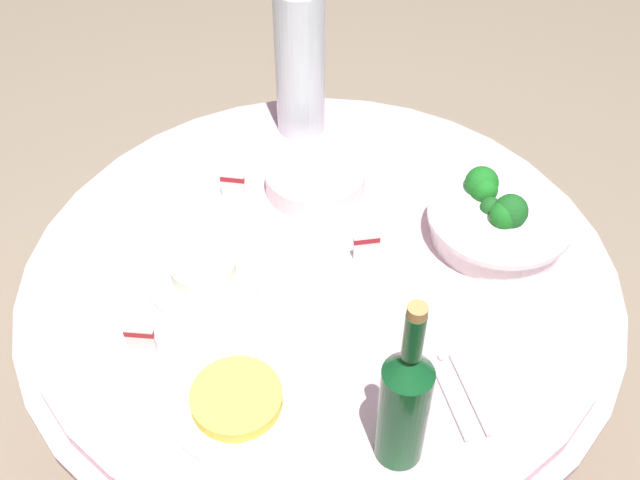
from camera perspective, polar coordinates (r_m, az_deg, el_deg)
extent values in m
plane|color=gray|center=(2.02, 0.00, -16.20)|extent=(6.00, 6.00, 0.00)
cylinder|color=maroon|center=(1.73, 0.00, -10.59)|extent=(1.01, 1.01, 0.69)
cylinder|color=#E0B2C6|center=(1.45, 0.00, -2.54)|extent=(1.16, 1.16, 0.02)
cylinder|color=#E0B2C6|center=(1.43, 0.00, -1.85)|extent=(1.10, 1.10, 0.03)
cylinder|color=white|center=(1.49, 13.53, 0.93)|extent=(0.26, 0.26, 0.05)
cylinder|color=white|center=(1.47, 13.73, 1.81)|extent=(0.28, 0.28, 0.01)
sphere|color=#19571E|center=(1.45, 14.53, 2.18)|extent=(0.07, 0.07, 0.07)
sphere|color=#19531E|center=(1.47, 13.04, 2.51)|extent=(0.04, 0.04, 0.04)
sphere|color=#196D1E|center=(1.44, 14.07, 1.90)|extent=(0.06, 0.06, 0.06)
sphere|color=#196B1E|center=(1.50, 12.39, 4.33)|extent=(0.07, 0.07, 0.07)
sphere|color=#19791E|center=(1.47, 14.07, 2.27)|extent=(0.05, 0.05, 0.05)
sphere|color=#196D1E|center=(1.49, 12.62, 3.79)|extent=(0.05, 0.05, 0.05)
cylinder|color=white|center=(1.57, -0.38, 4.13)|extent=(0.21, 0.21, 0.01)
cylinder|color=white|center=(1.56, -0.38, 4.41)|extent=(0.21, 0.21, 0.01)
cylinder|color=white|center=(1.56, -0.38, 4.69)|extent=(0.21, 0.21, 0.01)
cylinder|color=white|center=(1.55, -0.38, 4.98)|extent=(0.21, 0.21, 0.01)
cylinder|color=white|center=(1.54, -0.38, 5.26)|extent=(0.21, 0.21, 0.01)
cylinder|color=#114D23|center=(1.10, 6.41, -13.20)|extent=(0.07, 0.07, 0.20)
cone|color=#114D23|center=(1.00, 6.96, -9.50)|extent=(0.07, 0.07, 0.04)
cylinder|color=#114D23|center=(0.95, 7.27, -7.37)|extent=(0.03, 0.03, 0.08)
cylinder|color=#B2844C|center=(0.91, 7.53, -5.50)|extent=(0.03, 0.03, 0.02)
cylinder|color=silver|center=(1.65, -1.56, 13.49)|extent=(0.11, 0.11, 0.34)
sphere|color=#E5B26B|center=(1.73, -2.11, 9.94)|extent=(0.06, 0.06, 0.06)
sphere|color=#E5B26B|center=(1.71, -1.41, 9.39)|extent=(0.06, 0.06, 0.06)
sphere|color=#E5B26B|center=(1.74, -0.90, 10.02)|extent=(0.06, 0.06, 0.06)
sphere|color=#72C64C|center=(1.69, -2.22, 11.18)|extent=(0.06, 0.06, 0.06)
sphere|color=#72C64C|center=(1.68, -1.04, 10.97)|extent=(0.06, 0.06, 0.06)
sphere|color=#72C64C|center=(1.71, -1.26, 11.63)|extent=(0.06, 0.06, 0.06)
sphere|color=red|center=(1.65, -2.07, 12.52)|extent=(0.06, 0.06, 0.06)
sphere|color=red|center=(1.66, -0.83, 12.70)|extent=(0.06, 0.06, 0.06)
sphere|color=red|center=(1.68, -1.72, 13.15)|extent=(0.06, 0.06, 0.06)
sphere|color=#E5B26B|center=(1.62, -1.73, 14.01)|extent=(0.06, 0.06, 0.06)
sphere|color=#E5B26B|center=(1.65, -0.86, 14.50)|extent=(0.06, 0.06, 0.06)
sphere|color=#E5B26B|center=(1.65, -2.14, 14.61)|extent=(0.06, 0.06, 0.06)
cylinder|color=silver|center=(1.25, 11.45, -11.56)|extent=(0.10, 0.13, 0.01)
cylinder|color=silver|center=(1.24, 9.89, -11.96)|extent=(0.10, 0.13, 0.01)
sphere|color=silver|center=(1.28, 9.34, -8.92)|extent=(0.01, 0.01, 0.01)
cylinder|color=white|center=(1.40, -8.95, -2.67)|extent=(0.22, 0.22, 0.01)
cylinder|color=white|center=(1.39, -9.05, -2.09)|extent=(0.12, 0.12, 0.03)
cylinder|color=white|center=(1.22, -6.41, -12.50)|extent=(0.22, 0.22, 0.01)
cylinder|color=#F2D14C|center=(1.20, -6.48, -12.03)|extent=(0.15, 0.15, 0.02)
cube|color=white|center=(1.41, 3.61, -0.54)|extent=(0.05, 0.03, 0.05)
cube|color=maroon|center=(1.40, 3.64, -0.03)|extent=(0.05, 0.03, 0.01)
cube|color=white|center=(1.29, -13.70, -7.53)|extent=(0.05, 0.02, 0.05)
cube|color=maroon|center=(1.28, -13.83, -7.04)|extent=(0.05, 0.02, 0.01)
cube|color=white|center=(1.55, -6.75, 4.20)|extent=(0.05, 0.02, 0.05)
cube|color=maroon|center=(1.54, -6.80, 4.70)|extent=(0.05, 0.02, 0.01)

